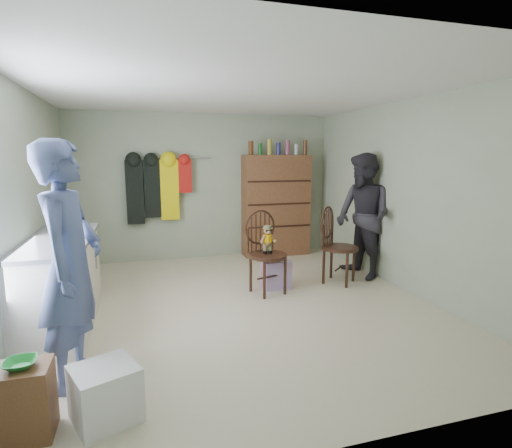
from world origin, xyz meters
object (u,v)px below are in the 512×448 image
object	(u,v)px
chair_front	(266,247)
dresser	(276,205)
chair_far	(335,242)
counter	(61,282)

from	to	relation	value
chair_front	dresser	world-z (taller)	dresser
chair_far	dresser	size ratio (longest dim) A/B	0.52
chair_far	dresser	world-z (taller)	dresser
dresser	counter	bearing A→B (deg)	-144.31
chair_far	dresser	xyz separation A→B (m)	(-0.26, 1.80, 0.33)
counter	chair_far	xyz separation A→B (m)	(3.46, 0.50, 0.11)
counter	chair_far	bearing A→B (deg)	8.22
chair_far	counter	bearing A→B (deg)	144.33
chair_far	dresser	bearing A→B (deg)	54.25
chair_front	chair_far	distance (m)	1.08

